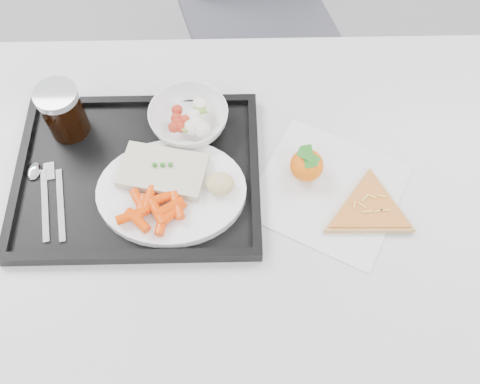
{
  "coord_description": "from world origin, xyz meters",
  "views": [
    {
      "loc": [
        0.03,
        -0.18,
        1.61
      ],
      "look_at": [
        0.04,
        0.3,
        0.77
      ],
      "focal_mm": 40.0,
      "sensor_mm": 36.0,
      "label": 1
    }
  ],
  "objects": [
    {
      "name": "room",
      "position": [
        0.0,
        0.0,
        1.4
      ],
      "size": [
        6.04,
        7.04,
        2.84
      ],
      "color": "gray",
      "rests_on": "ground"
    },
    {
      "name": "table",
      "position": [
        0.0,
        0.3,
        0.68
      ],
      "size": [
        1.2,
        0.8,
        0.75
      ],
      "color": "#AAAAAC",
      "rests_on": "ground"
    },
    {
      "name": "tray",
      "position": [
        -0.15,
        0.35,
        0.76
      ],
      "size": [
        0.45,
        0.35,
        0.03
      ],
      "color": "black",
      "rests_on": "table"
    },
    {
      "name": "dinner_plate",
      "position": [
        -0.09,
        0.3,
        0.77
      ],
      "size": [
        0.27,
        0.27,
        0.02
      ],
      "color": "white",
      "rests_on": "tray"
    },
    {
      "name": "fish_fillet",
      "position": [
        -0.1,
        0.33,
        0.79
      ],
      "size": [
        0.17,
        0.12,
        0.03
      ],
      "color": "beige",
      "rests_on": "dinner_plate"
    },
    {
      "name": "bread_roll",
      "position": [
        0.0,
        0.3,
        0.8
      ],
      "size": [
        0.05,
        0.04,
        0.03
      ],
      "color": "#DBAD87",
      "rests_on": "dinner_plate"
    },
    {
      "name": "salad_bowl",
      "position": [
        -0.06,
        0.45,
        0.79
      ],
      "size": [
        0.15,
        0.15,
        0.05
      ],
      "color": "white",
      "rests_on": "tray"
    },
    {
      "name": "cola_glass",
      "position": [
        -0.29,
        0.45,
        0.82
      ],
      "size": [
        0.08,
        0.08,
        0.11
      ],
      "color": "black",
      "rests_on": "tray"
    },
    {
      "name": "cutlery",
      "position": [
        -0.32,
        0.31,
        0.77
      ],
      "size": [
        0.1,
        0.17,
        0.01
      ],
      "color": "silver",
      "rests_on": "tray"
    },
    {
      "name": "napkin",
      "position": [
        0.2,
        0.31,
        0.75
      ],
      "size": [
        0.33,
        0.33,
        0.0
      ],
      "color": "silver",
      "rests_on": "table"
    },
    {
      "name": "tangerine",
      "position": [
        0.16,
        0.34,
        0.79
      ],
      "size": [
        0.08,
        0.08,
        0.07
      ],
      "color": "#F15A0C",
      "rests_on": "napkin"
    },
    {
      "name": "pizza_slice",
      "position": [
        0.27,
        0.26,
        0.76
      ],
      "size": [
        0.26,
        0.26,
        0.02
      ],
      "color": "tan",
      "rests_on": "napkin"
    },
    {
      "name": "carrot_pile",
      "position": [
        -0.11,
        0.25,
        0.8
      ],
      "size": [
        0.12,
        0.1,
        0.02
      ],
      "color": "#EB3E03",
      "rests_on": "dinner_plate"
    },
    {
      "name": "salad_contents",
      "position": [
        -0.05,
        0.44,
        0.8
      ],
      "size": [
        0.08,
        0.09,
        0.03
      ],
      "color": "#A92A17",
      "rests_on": "salad_bowl"
    }
  ]
}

